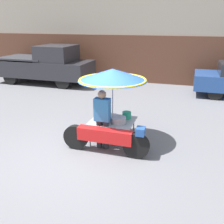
# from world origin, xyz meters

# --- Properties ---
(ground_plane) EXTENTS (36.00, 36.00, 0.00)m
(ground_plane) POSITION_xyz_m (0.00, 0.00, 0.00)
(ground_plane) COLOR slate
(shopfront_building) EXTENTS (28.00, 2.06, 4.23)m
(shopfront_building) POSITION_xyz_m (0.00, 9.16, 2.10)
(shopfront_building) COLOR gray
(shopfront_building) RESTS_ON ground
(vendor_motorcycle_cart) EXTENTS (2.17, 1.71, 1.97)m
(vendor_motorcycle_cart) POSITION_xyz_m (0.57, 0.91, 1.45)
(vendor_motorcycle_cart) COLOR black
(vendor_motorcycle_cart) RESTS_ON ground
(vendor_person) EXTENTS (0.38, 0.22, 1.52)m
(vendor_person) POSITION_xyz_m (0.41, 0.62, 0.84)
(vendor_person) COLOR #2D2D33
(vendor_person) RESTS_ON ground
(pickup_truck) EXTENTS (4.96, 1.97, 1.94)m
(pickup_truck) POSITION_xyz_m (-4.74, 6.55, 0.94)
(pickup_truck) COLOR black
(pickup_truck) RESTS_ON ground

